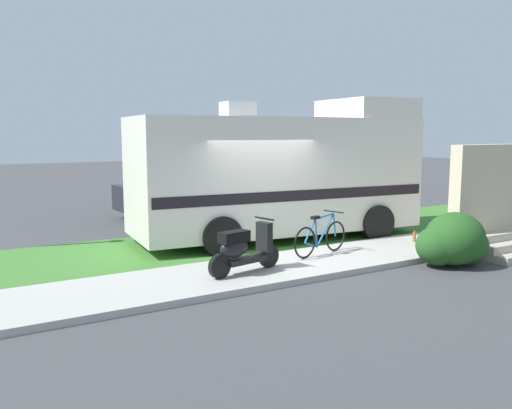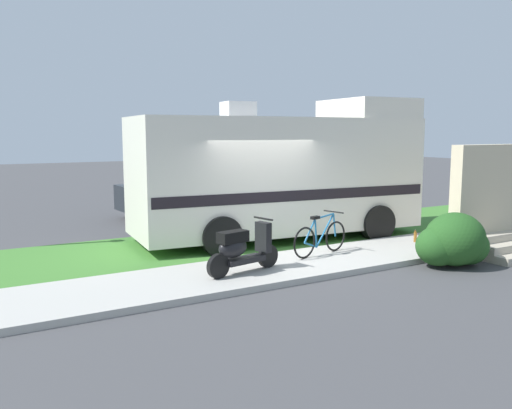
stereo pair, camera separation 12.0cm
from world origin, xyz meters
TOP-DOWN VIEW (x-y plane):
  - ground_plane at (0.00, 0.00)m, footprint 80.00×80.00m
  - sidewalk at (0.00, -1.20)m, footprint 24.00×2.00m
  - grass_strip at (0.00, 1.50)m, footprint 24.00×3.40m
  - motorhome_rv at (1.20, 1.31)m, footprint 7.22×3.02m
  - scooter at (-1.43, -1.36)m, footprint 1.61×0.59m
  - bicycle at (0.72, -0.90)m, footprint 1.62×0.56m
  - pickup_truck_near at (1.91, 6.06)m, footprint 5.46×2.36m
  - porch_steps at (4.27, -2.29)m, footprint 2.00×1.26m
  - bush_by_porch at (2.65, -2.69)m, footprint 1.50×1.13m
  - bottle_green at (3.43, -0.97)m, footprint 0.07×0.07m

SIDE VIEW (x-z plane):
  - ground_plane at x=0.00m, z-range 0.00..0.00m
  - grass_strip at x=0.00m, z-range 0.00..0.08m
  - sidewalk at x=0.00m, z-range 0.00..0.12m
  - bottle_green at x=3.43m, z-range 0.10..0.39m
  - bicycle at x=0.72m, z-range 0.05..0.93m
  - bush_by_porch at x=2.65m, z-range -0.03..1.04m
  - scooter at x=-1.43m, z-range 0.09..1.06m
  - porch_steps at x=4.27m, z-range -0.23..2.17m
  - pickup_truck_near at x=1.91m, z-range 0.06..1.92m
  - motorhome_rv at x=1.20m, z-range -0.08..3.42m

